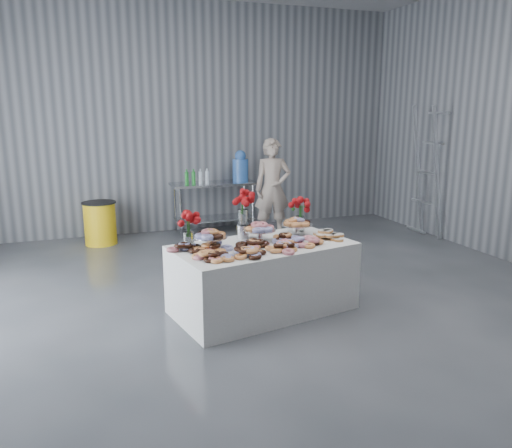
{
  "coord_description": "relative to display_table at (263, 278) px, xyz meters",
  "views": [
    {
      "loc": [
        -1.81,
        -4.4,
        2.17
      ],
      "look_at": [
        0.02,
        0.74,
        0.91
      ],
      "focal_mm": 35.0,
      "sensor_mm": 36.0,
      "label": 1
    }
  ],
  "objects": [
    {
      "name": "ground",
      "position": [
        0.01,
        -0.44,
        -0.38
      ],
      "size": [
        9.0,
        9.0,
        0.0
      ],
      "primitive_type": "plane",
      "color": "#3A3D42",
      "rests_on": "ground"
    },
    {
      "name": "room_walls",
      "position": [
        -0.27,
        -0.37,
        2.26
      ],
      "size": [
        8.04,
        9.04,
        4.02
      ],
      "color": "gray",
      "rests_on": "ground"
    },
    {
      "name": "display_table",
      "position": [
        0.0,
        0.0,
        0.0
      ],
      "size": [
        2.06,
        1.35,
        0.75
      ],
      "primitive_type": "cube",
      "rotation": [
        0.0,
        0.0,
        0.2
      ],
      "color": "white",
      "rests_on": "ground"
    },
    {
      "name": "prep_table",
      "position": [
        0.43,
        3.66,
        0.24
      ],
      "size": [
        1.5,
        0.6,
        0.9
      ],
      "color": "silver",
      "rests_on": "ground"
    },
    {
      "name": "donut_mounds",
      "position": [
        0.0,
        -0.05,
        0.42
      ],
      "size": [
        1.93,
        1.14,
        0.09
      ],
      "primitive_type": null,
      "rotation": [
        0.0,
        0.0,
        0.2
      ],
      "color": "#E79F54",
      "rests_on": "display_table"
    },
    {
      "name": "cake_stand_left",
      "position": [
        -0.57,
        0.04,
        0.52
      ],
      "size": [
        0.36,
        0.36,
        0.17
      ],
      "color": "silver",
      "rests_on": "display_table"
    },
    {
      "name": "cake_stand_mid",
      "position": [
        0.02,
        0.16,
        0.52
      ],
      "size": [
        0.36,
        0.36,
        0.17
      ],
      "color": "silver",
      "rests_on": "display_table"
    },
    {
      "name": "cake_stand_right",
      "position": [
        0.51,
        0.25,
        0.52
      ],
      "size": [
        0.36,
        0.36,
        0.17
      ],
      "color": "silver",
      "rests_on": "display_table"
    },
    {
      "name": "danish_pile",
      "position": [
        0.76,
        -0.0,
        0.43
      ],
      "size": [
        0.48,
        0.48,
        0.11
      ],
      "primitive_type": null,
      "color": "white",
      "rests_on": "display_table"
    },
    {
      "name": "bouquet_left",
      "position": [
        -0.78,
        0.1,
        0.67
      ],
      "size": [
        0.26,
        0.26,
        0.42
      ],
      "color": "white",
      "rests_on": "display_table"
    },
    {
      "name": "bouquet_right",
      "position": [
        0.63,
        0.43,
        0.67
      ],
      "size": [
        0.26,
        0.26,
        0.42
      ],
      "color": "white",
      "rests_on": "display_table"
    },
    {
      "name": "bouquet_center",
      "position": [
        -0.12,
        0.33,
        0.75
      ],
      "size": [
        0.26,
        0.26,
        0.57
      ],
      "color": "silver",
      "rests_on": "display_table"
    },
    {
      "name": "water_jug",
      "position": [
        0.93,
        3.66,
        0.77
      ],
      "size": [
        0.28,
        0.28,
        0.55
      ],
      "color": "#4381E4",
      "rests_on": "prep_table"
    },
    {
      "name": "drink_bottles",
      "position": [
        0.11,
        3.56,
        0.66
      ],
      "size": [
        0.54,
        0.08,
        0.27
      ],
      "primitive_type": null,
      "color": "#268C33",
      "rests_on": "prep_table"
    },
    {
      "name": "person",
      "position": [
        1.28,
        2.98,
        0.47
      ],
      "size": [
        0.68,
        0.52,
        1.69
      ],
      "primitive_type": "imported",
      "rotation": [
        0.0,
        0.0,
        -0.2
      ],
      "color": "#CC8C93",
      "rests_on": "ground"
    },
    {
      "name": "trash_barrel",
      "position": [
        -1.54,
        3.49,
        -0.02
      ],
      "size": [
        0.55,
        0.55,
        0.7
      ],
      "rotation": [
        0.0,
        0.0,
        0.09
      ],
      "color": "yellow",
      "rests_on": "ground"
    },
    {
      "name": "stepladder",
      "position": [
        3.76,
        2.12,
        0.74
      ],
      "size": [
        0.57,
        0.55,
        2.25
      ],
      "primitive_type": null,
      "rotation": [
        0.0,
        -0.15,
        0.0
      ],
      "color": "silver",
      "rests_on": "ground"
    }
  ]
}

